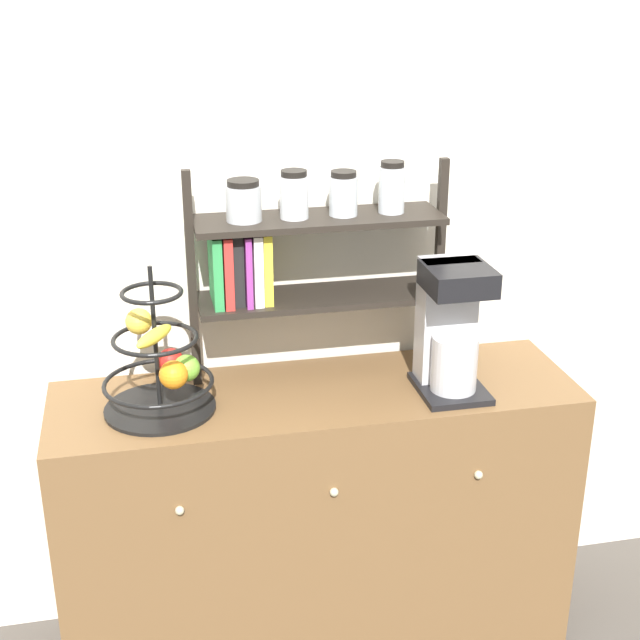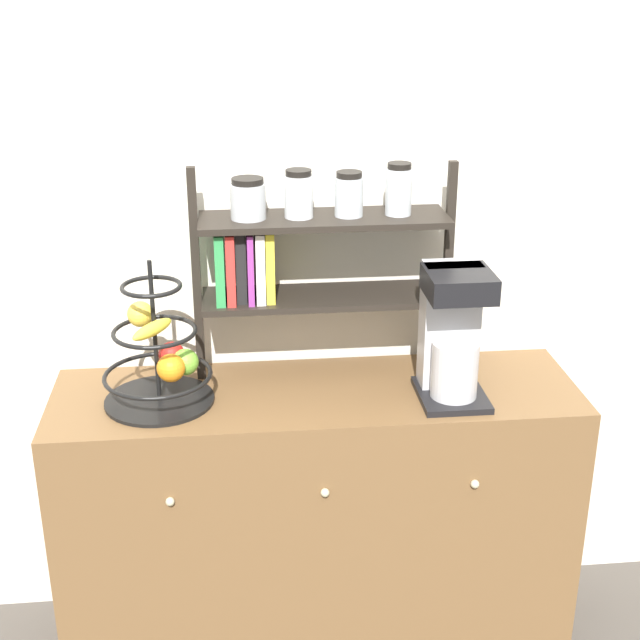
# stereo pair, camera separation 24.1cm
# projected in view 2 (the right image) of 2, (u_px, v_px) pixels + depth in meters

# --- Properties ---
(wall_back) EXTENTS (7.00, 0.05, 2.60)m
(wall_back) POSITION_uv_depth(u_px,v_px,m) (307.00, 212.00, 2.57)
(wall_back) COLOR silver
(wall_back) RESTS_ON ground_plane
(sideboard) EXTENTS (1.48, 0.46, 0.85)m
(sideboard) POSITION_uv_depth(u_px,v_px,m) (317.00, 519.00, 2.66)
(sideboard) COLOR brown
(sideboard) RESTS_ON ground_plane
(coffee_maker) EXTENTS (0.18, 0.22, 0.37)m
(coffee_maker) POSITION_uv_depth(u_px,v_px,m) (453.00, 333.00, 2.41)
(coffee_maker) COLOR black
(coffee_maker) RESTS_ON sideboard
(fruit_stand) EXTENTS (0.30, 0.30, 0.41)m
(fruit_stand) POSITION_uv_depth(u_px,v_px,m) (160.00, 358.00, 2.39)
(fruit_stand) COLOR black
(fruit_stand) RESTS_ON sideboard
(shelf_hutch) EXTENTS (0.73, 0.20, 0.62)m
(shelf_hutch) POSITION_uv_depth(u_px,v_px,m) (296.00, 246.00, 2.46)
(shelf_hutch) COLOR black
(shelf_hutch) RESTS_ON sideboard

